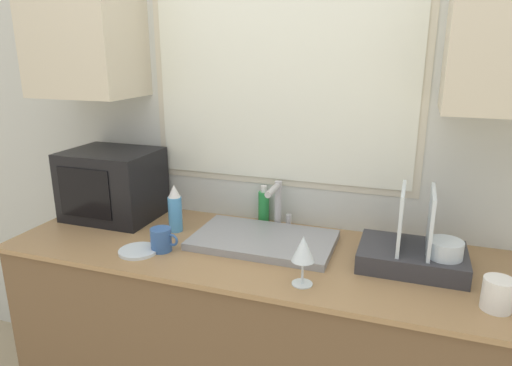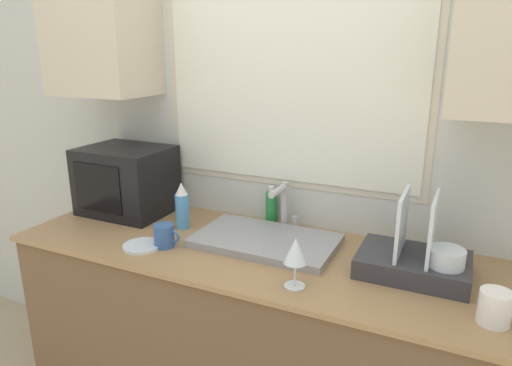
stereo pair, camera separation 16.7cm
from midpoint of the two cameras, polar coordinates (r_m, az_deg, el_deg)
countertop at (r=2.04m, az=-2.52°, el=-20.03°), size 1.98×0.66×0.91m
wall_back at (r=1.95m, az=0.59°, el=7.94°), size 6.00×0.38×2.60m
sink_basin at (r=1.84m, az=-1.68°, el=-7.20°), size 0.56×0.34×0.03m
faucet at (r=1.96m, az=0.27°, el=-2.37°), size 0.08×0.16×0.21m
microwave at (r=2.22m, az=-19.55°, el=-0.17°), size 0.40×0.32×0.31m
dish_rack at (r=1.71m, az=16.67°, el=-8.27°), size 0.37×0.26×0.29m
spray_bottle at (r=1.98m, az=-12.49°, el=-3.24°), size 0.06×0.06×0.21m
soap_bottle at (r=2.04m, az=-1.37°, el=-2.95°), size 0.05×0.05×0.17m
mug_near_sink at (r=1.83m, az=-14.33°, el=-6.92°), size 0.11×0.08×0.09m
wine_glass at (r=1.50m, az=2.72°, el=-8.43°), size 0.08×0.08×0.17m
mug_by_rack at (r=1.54m, az=25.28°, el=-12.55°), size 0.12×0.09×0.10m
small_plate at (r=1.85m, az=-17.06°, el=-8.18°), size 0.15×0.15×0.01m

